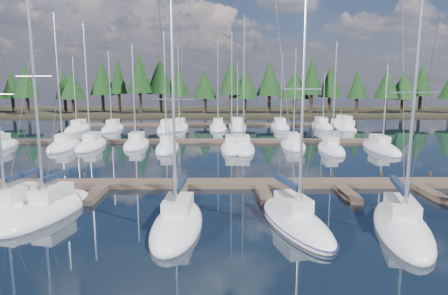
{
  "coord_description": "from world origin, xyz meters",
  "views": [
    {
      "loc": [
        2.8,
        -12.37,
        8.22
      ],
      "look_at": [
        3.25,
        22.0,
        2.37
      ],
      "focal_mm": 32.0,
      "sensor_mm": 36.0,
      "label": 1
    }
  ],
  "objects_px": {
    "motor_yacht_right": "(343,127)",
    "front_sailboat_5": "(402,226)",
    "front_sailboat_2": "(49,209)",
    "front_sailboat_1": "(12,210)",
    "main_dock": "(182,186)",
    "front_sailboat_3": "(177,224)",
    "front_sailboat_4": "(295,221)"
  },
  "relations": [
    {
      "from": "front_sailboat_1",
      "to": "front_sailboat_3",
      "type": "distance_m",
      "value": 10.74
    },
    {
      "from": "front_sailboat_4",
      "to": "front_sailboat_1",
      "type": "bearing_deg",
      "value": 172.82
    },
    {
      "from": "front_sailboat_3",
      "to": "main_dock",
      "type": "bearing_deg",
      "value": 93.21
    },
    {
      "from": "front_sailboat_4",
      "to": "motor_yacht_right",
      "type": "height_order",
      "value": "front_sailboat_4"
    },
    {
      "from": "front_sailboat_4",
      "to": "front_sailboat_5",
      "type": "bearing_deg",
      "value": -9.06
    },
    {
      "from": "front_sailboat_4",
      "to": "motor_yacht_right",
      "type": "xyz_separation_m",
      "value": [
        16.57,
        45.02,
        0.14
      ]
    },
    {
      "from": "main_dock",
      "to": "front_sailboat_2",
      "type": "distance_m",
      "value": 9.73
    },
    {
      "from": "front_sailboat_3",
      "to": "front_sailboat_5",
      "type": "height_order",
      "value": "front_sailboat_5"
    },
    {
      "from": "front_sailboat_3",
      "to": "motor_yacht_right",
      "type": "height_order",
      "value": "front_sailboat_3"
    },
    {
      "from": "front_sailboat_2",
      "to": "motor_yacht_right",
      "type": "xyz_separation_m",
      "value": [
        31.42,
        42.81,
        0.13
      ]
    },
    {
      "from": "front_sailboat_2",
      "to": "front_sailboat_4",
      "type": "bearing_deg",
      "value": -8.47
    },
    {
      "from": "front_sailboat_3",
      "to": "front_sailboat_5",
      "type": "bearing_deg",
      "value": -2.47
    },
    {
      "from": "front_sailboat_1",
      "to": "front_sailboat_4",
      "type": "bearing_deg",
      "value": -7.18
    },
    {
      "from": "front_sailboat_2",
      "to": "motor_yacht_right",
      "type": "bearing_deg",
      "value": 53.72
    },
    {
      "from": "front_sailboat_4",
      "to": "front_sailboat_3",
      "type": "bearing_deg",
      "value": -176.8
    },
    {
      "from": "front_sailboat_1",
      "to": "front_sailboat_5",
      "type": "bearing_deg",
      "value": -7.65
    },
    {
      "from": "front_sailboat_3",
      "to": "motor_yacht_right",
      "type": "relative_size",
      "value": 1.62
    },
    {
      "from": "front_sailboat_1",
      "to": "front_sailboat_2",
      "type": "height_order",
      "value": "front_sailboat_2"
    },
    {
      "from": "front_sailboat_1",
      "to": "motor_yacht_right",
      "type": "bearing_deg",
      "value": 51.84
    },
    {
      "from": "motor_yacht_right",
      "to": "front_sailboat_5",
      "type": "bearing_deg",
      "value": -103.35
    },
    {
      "from": "front_sailboat_5",
      "to": "motor_yacht_right",
      "type": "height_order",
      "value": "front_sailboat_5"
    },
    {
      "from": "main_dock",
      "to": "front_sailboat_3",
      "type": "xyz_separation_m",
      "value": [
        0.48,
        -8.53,
        0.09
      ]
    },
    {
      "from": "main_dock",
      "to": "front_sailboat_5",
      "type": "xyz_separation_m",
      "value": [
        12.82,
        -9.06,
        0.09
      ]
    },
    {
      "from": "front_sailboat_2",
      "to": "front_sailboat_3",
      "type": "xyz_separation_m",
      "value": [
        8.18,
        -2.59,
        -0.02
      ]
    },
    {
      "from": "front_sailboat_2",
      "to": "front_sailboat_3",
      "type": "relative_size",
      "value": 1.17
    },
    {
      "from": "main_dock",
      "to": "motor_yacht_right",
      "type": "bearing_deg",
      "value": 57.24
    },
    {
      "from": "front_sailboat_2",
      "to": "front_sailboat_1",
      "type": "bearing_deg",
      "value": -178.59
    },
    {
      "from": "front_sailboat_5",
      "to": "motor_yacht_right",
      "type": "relative_size",
      "value": 1.7
    },
    {
      "from": "front_sailboat_5",
      "to": "main_dock",
      "type": "bearing_deg",
      "value": 144.76
    },
    {
      "from": "main_dock",
      "to": "front_sailboat_2",
      "type": "xyz_separation_m",
      "value": [
        -7.7,
        -5.94,
        0.1
      ]
    },
    {
      "from": "front_sailboat_3",
      "to": "front_sailboat_5",
      "type": "relative_size",
      "value": 0.95
    },
    {
      "from": "motor_yacht_right",
      "to": "front_sailboat_3",
      "type": "bearing_deg",
      "value": -117.11
    }
  ]
}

